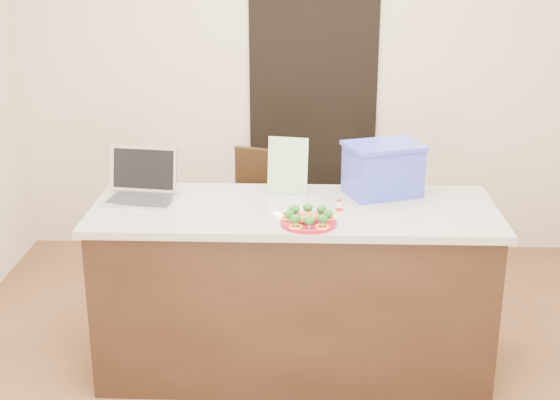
{
  "coord_description": "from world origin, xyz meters",
  "views": [
    {
      "loc": [
        0.06,
        -3.47,
        2.25
      ],
      "look_at": [
        -0.07,
        0.2,
        0.97
      ],
      "focal_mm": 50.0,
      "sensor_mm": 36.0,
      "label": 1
    }
  ],
  "objects_px": {
    "plate": "(308,222)",
    "yogurt_bottle": "(339,207)",
    "napkin": "(289,215)",
    "chair": "(268,223)",
    "blue_box": "(383,169)",
    "island": "(294,289)",
    "laptop": "(142,185)"
  },
  "relations": [
    {
      "from": "plate",
      "to": "blue_box",
      "type": "height_order",
      "value": "blue_box"
    },
    {
      "from": "plate",
      "to": "napkin",
      "type": "distance_m",
      "value": 0.15
    },
    {
      "from": "plate",
      "to": "laptop",
      "type": "xyz_separation_m",
      "value": [
        -0.87,
        0.36,
        0.06
      ]
    },
    {
      "from": "napkin",
      "to": "blue_box",
      "type": "height_order",
      "value": "blue_box"
    },
    {
      "from": "island",
      "to": "laptop",
      "type": "distance_m",
      "value": 0.97
    },
    {
      "from": "island",
      "to": "plate",
      "type": "relative_size",
      "value": 7.62
    },
    {
      "from": "blue_box",
      "to": "plate",
      "type": "bearing_deg",
      "value": -150.89
    },
    {
      "from": "napkin",
      "to": "laptop",
      "type": "height_order",
      "value": "laptop"
    },
    {
      "from": "plate",
      "to": "napkin",
      "type": "height_order",
      "value": "plate"
    },
    {
      "from": "plate",
      "to": "chair",
      "type": "height_order",
      "value": "chair"
    },
    {
      "from": "island",
      "to": "napkin",
      "type": "xyz_separation_m",
      "value": [
        -0.02,
        -0.12,
        0.46
      ]
    },
    {
      "from": "laptop",
      "to": "chair",
      "type": "relative_size",
      "value": 0.4
    },
    {
      "from": "island",
      "to": "blue_box",
      "type": "xyz_separation_m",
      "value": [
        0.46,
        0.22,
        0.6
      ]
    },
    {
      "from": "yogurt_bottle",
      "to": "island",
      "type": "bearing_deg",
      "value": 161.1
    },
    {
      "from": "yogurt_bottle",
      "to": "blue_box",
      "type": "distance_m",
      "value": 0.4
    },
    {
      "from": "island",
      "to": "napkin",
      "type": "relative_size",
      "value": 15.41
    },
    {
      "from": "plate",
      "to": "yogurt_bottle",
      "type": "height_order",
      "value": "yogurt_bottle"
    },
    {
      "from": "island",
      "to": "yogurt_bottle",
      "type": "distance_m",
      "value": 0.54
    },
    {
      "from": "napkin",
      "to": "laptop",
      "type": "distance_m",
      "value": 0.82
    },
    {
      "from": "plate",
      "to": "chair",
      "type": "relative_size",
      "value": 0.27
    },
    {
      "from": "yogurt_bottle",
      "to": "plate",
      "type": "bearing_deg",
      "value": -132.9
    },
    {
      "from": "plate",
      "to": "blue_box",
      "type": "bearing_deg",
      "value": 49.94
    },
    {
      "from": "napkin",
      "to": "yogurt_bottle",
      "type": "distance_m",
      "value": 0.26
    },
    {
      "from": "plate",
      "to": "yogurt_bottle",
      "type": "distance_m",
      "value": 0.22
    },
    {
      "from": "island",
      "to": "chair",
      "type": "bearing_deg",
      "value": 103.42
    },
    {
      "from": "plate",
      "to": "napkin",
      "type": "xyz_separation_m",
      "value": [
        -0.1,
        0.12,
        -0.01
      ]
    },
    {
      "from": "yogurt_bottle",
      "to": "laptop",
      "type": "bearing_deg",
      "value": 168.93
    },
    {
      "from": "island",
      "to": "laptop",
      "type": "height_order",
      "value": "laptop"
    },
    {
      "from": "island",
      "to": "yogurt_bottle",
      "type": "height_order",
      "value": "yogurt_bottle"
    },
    {
      "from": "plate",
      "to": "chair",
      "type": "bearing_deg",
      "value": 104.33
    },
    {
      "from": "yogurt_bottle",
      "to": "chair",
      "type": "bearing_deg",
      "value": 116.77
    },
    {
      "from": "yogurt_bottle",
      "to": "chair",
      "type": "distance_m",
      "value": 0.95
    }
  ]
}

